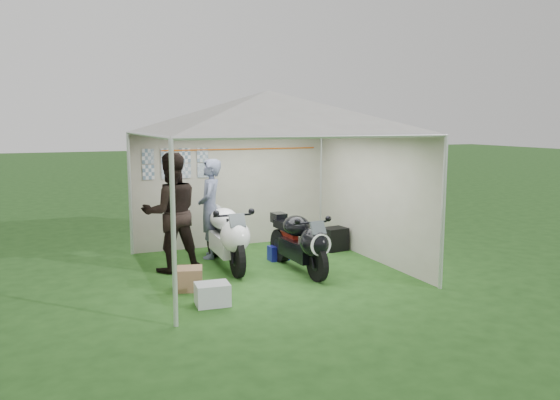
{
  "coord_description": "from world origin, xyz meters",
  "views": [
    {
      "loc": [
        -3.27,
        -8.42,
        2.5
      ],
      "look_at": [
        0.36,
        0.35,
        1.13
      ],
      "focal_mm": 35.0,
      "sensor_mm": 36.0,
      "label": 1
    }
  ],
  "objects_px": {
    "person_blue_jacket": "(210,209)",
    "motorcycle_white": "(227,234)",
    "crate_0": "(212,294)",
    "paddock_stand": "(278,253)",
    "equipment_box": "(335,239)",
    "crate_1": "(190,279)",
    "canopy_tent": "(267,117)",
    "person_dark_jacket": "(171,213)",
    "motorcycle_black": "(301,241)"
  },
  "relations": [
    {
      "from": "motorcycle_white",
      "to": "person_blue_jacket",
      "type": "bearing_deg",
      "value": 95.46
    },
    {
      "from": "equipment_box",
      "to": "paddock_stand",
      "type": "bearing_deg",
      "value": -167.46
    },
    {
      "from": "person_blue_jacket",
      "to": "crate_0",
      "type": "distance_m",
      "value": 2.8
    },
    {
      "from": "person_dark_jacket",
      "to": "motorcycle_black",
      "type": "bearing_deg",
      "value": 153.9
    },
    {
      "from": "crate_1",
      "to": "person_blue_jacket",
      "type": "bearing_deg",
      "value": 65.53
    },
    {
      "from": "crate_0",
      "to": "canopy_tent",
      "type": "bearing_deg",
      "value": 46.39
    },
    {
      "from": "motorcycle_white",
      "to": "person_blue_jacket",
      "type": "relative_size",
      "value": 1.16
    },
    {
      "from": "motorcycle_black",
      "to": "equipment_box",
      "type": "distance_m",
      "value": 1.76
    },
    {
      "from": "equipment_box",
      "to": "crate_0",
      "type": "height_order",
      "value": "equipment_box"
    },
    {
      "from": "canopy_tent",
      "to": "equipment_box",
      "type": "relative_size",
      "value": 12.67
    },
    {
      "from": "paddock_stand",
      "to": "person_dark_jacket",
      "type": "xyz_separation_m",
      "value": [
        -1.92,
        0.01,
        0.86
      ]
    },
    {
      "from": "paddock_stand",
      "to": "equipment_box",
      "type": "bearing_deg",
      "value": 12.54
    },
    {
      "from": "canopy_tent",
      "to": "person_blue_jacket",
      "type": "bearing_deg",
      "value": 120.19
    },
    {
      "from": "motorcycle_white",
      "to": "paddock_stand",
      "type": "xyz_separation_m",
      "value": [
        1.01,
        0.14,
        -0.45
      ]
    },
    {
      "from": "motorcycle_black",
      "to": "crate_0",
      "type": "relative_size",
      "value": 4.3
    },
    {
      "from": "motorcycle_white",
      "to": "equipment_box",
      "type": "relative_size",
      "value": 4.75
    },
    {
      "from": "person_dark_jacket",
      "to": "crate_1",
      "type": "distance_m",
      "value": 1.41
    },
    {
      "from": "person_blue_jacket",
      "to": "crate_1",
      "type": "bearing_deg",
      "value": -3.67
    },
    {
      "from": "paddock_stand",
      "to": "motorcycle_black",
      "type": "bearing_deg",
      "value": -87.77
    },
    {
      "from": "person_dark_jacket",
      "to": "crate_0",
      "type": "xyz_separation_m",
      "value": [
        0.16,
        -1.93,
        -0.84
      ]
    },
    {
      "from": "paddock_stand",
      "to": "person_dark_jacket",
      "type": "relative_size",
      "value": 0.18
    },
    {
      "from": "person_blue_jacket",
      "to": "motorcycle_white",
      "type": "bearing_deg",
      "value": 24.73
    },
    {
      "from": "motorcycle_black",
      "to": "paddock_stand",
      "type": "xyz_separation_m",
      "value": [
        -0.03,
        0.89,
        -0.4
      ]
    },
    {
      "from": "motorcycle_white",
      "to": "crate_0",
      "type": "xyz_separation_m",
      "value": [
        -0.75,
        -1.78,
        -0.43
      ]
    },
    {
      "from": "motorcycle_white",
      "to": "crate_0",
      "type": "height_order",
      "value": "motorcycle_white"
    },
    {
      "from": "person_blue_jacket",
      "to": "person_dark_jacket",
      "type": "bearing_deg",
      "value": -30.82
    },
    {
      "from": "canopy_tent",
      "to": "motorcycle_black",
      "type": "distance_m",
      "value": 2.12
    },
    {
      "from": "equipment_box",
      "to": "person_blue_jacket",
      "type": "bearing_deg",
      "value": 170.54
    },
    {
      "from": "person_blue_jacket",
      "to": "crate_0",
      "type": "height_order",
      "value": "person_blue_jacket"
    },
    {
      "from": "motorcycle_white",
      "to": "person_dark_jacket",
      "type": "height_order",
      "value": "person_dark_jacket"
    },
    {
      "from": "canopy_tent",
      "to": "person_dark_jacket",
      "type": "xyz_separation_m",
      "value": [
        -1.53,
        0.49,
        -1.58
      ]
    },
    {
      "from": "crate_1",
      "to": "crate_0",
      "type": "bearing_deg",
      "value": -80.79
    },
    {
      "from": "equipment_box",
      "to": "crate_0",
      "type": "bearing_deg",
      "value": -144.28
    },
    {
      "from": "canopy_tent",
      "to": "paddock_stand",
      "type": "xyz_separation_m",
      "value": [
        0.39,
        0.48,
        -2.44
      ]
    },
    {
      "from": "paddock_stand",
      "to": "crate_0",
      "type": "distance_m",
      "value": 2.61
    },
    {
      "from": "paddock_stand",
      "to": "crate_1",
      "type": "bearing_deg",
      "value": -149.37
    },
    {
      "from": "motorcycle_white",
      "to": "person_blue_jacket",
      "type": "xyz_separation_m",
      "value": [
        -0.06,
        0.83,
        0.33
      ]
    },
    {
      "from": "motorcycle_black",
      "to": "crate_1",
      "type": "xyz_separation_m",
      "value": [
        -1.93,
        -0.23,
        -0.37
      ]
    },
    {
      "from": "person_blue_jacket",
      "to": "crate_0",
      "type": "xyz_separation_m",
      "value": [
        -0.69,
        -2.6,
        -0.76
      ]
    },
    {
      "from": "motorcycle_white",
      "to": "crate_0",
      "type": "distance_m",
      "value": 1.98
    },
    {
      "from": "canopy_tent",
      "to": "crate_0",
      "type": "xyz_separation_m",
      "value": [
        -1.37,
        -1.44,
        -2.42
      ]
    },
    {
      "from": "canopy_tent",
      "to": "crate_1",
      "type": "bearing_deg",
      "value": -156.81
    },
    {
      "from": "canopy_tent",
      "to": "motorcycle_white",
      "type": "relative_size",
      "value": 2.67
    },
    {
      "from": "motorcycle_white",
      "to": "person_dark_jacket",
      "type": "bearing_deg",
      "value": 171.72
    },
    {
      "from": "motorcycle_black",
      "to": "person_dark_jacket",
      "type": "height_order",
      "value": "person_dark_jacket"
    },
    {
      "from": "motorcycle_black",
      "to": "person_blue_jacket",
      "type": "distance_m",
      "value": 1.96
    },
    {
      "from": "paddock_stand",
      "to": "person_blue_jacket",
      "type": "relative_size",
      "value": 0.19
    },
    {
      "from": "person_dark_jacket",
      "to": "equipment_box",
      "type": "xyz_separation_m",
      "value": [
        3.23,
        0.28,
        -0.77
      ]
    },
    {
      "from": "motorcycle_white",
      "to": "motorcycle_black",
      "type": "bearing_deg",
      "value": -33.97
    },
    {
      "from": "motorcycle_white",
      "to": "paddock_stand",
      "type": "distance_m",
      "value": 1.12
    }
  ]
}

